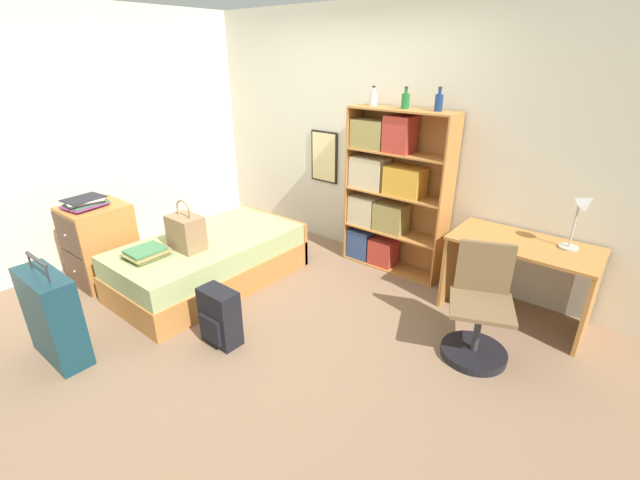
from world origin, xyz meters
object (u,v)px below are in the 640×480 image
Objects in this scene: backpack at (220,317)px; bookcase at (385,192)px; bottle_clear at (439,102)px; desk_lamp at (583,211)px; dresser at (100,244)px; book_stack_on_bed at (146,253)px; suitcase at (53,317)px; handbag at (186,232)px; bottle_green at (373,98)px; desk_chair at (478,323)px; desk at (520,266)px; bed at (212,260)px; magazine_pile_on_dresser at (85,203)px; bottle_brown at (405,100)px.

bookcase is at bearing 83.07° from backpack.
bottle_clear is 0.43× the size of desk_lamp.
backpack is at bearing 2.77° from dresser.
suitcase reaches higher than book_stack_on_bed.
handbag is 2.19m from bottle_green.
suitcase is 1.72× the size of desk_lamp.
suitcase is at bearing -117.58° from bottle_clear.
bottle_clear reaches higher than desk_chair.
desk_chair reaches higher than desk.
handbag reaches higher than dresser.
bottle_green is (0.88, 1.45, 1.48)m from bed.
bookcase is 1.02m from bottle_clear.
bed is 2.60m from bottle_clear.
desk_lamp is (2.94, 1.98, 0.51)m from book_stack_on_bed.
magazine_pile_on_dresser is 1.85× the size of bottle_clear.
dresser is at bearing -159.78° from desk_chair.
bottle_green is 2.09m from desk_lamp.
desk_lamp is at bearing -2.89° from bottle_clear.
bottle_clear is 1.57m from desk.
handbag is 1.24× the size of magazine_pile_on_dresser.
bottle_green is (-0.21, 0.03, 0.90)m from bookcase.
bottle_green is 0.39× the size of backpack.
bottle_green is at bearing 171.46° from bookcase.
bed is 8.83× the size of bottle_clear.
desk_lamp reaches higher than desk.
bottle_brown reaches higher than desk_chair.
bottle_green is 0.95× the size of bottle_brown.
bed is 0.48m from handbag.
handbag is 1.04m from magazine_pile_on_dresser.
bottle_green is at bearing 173.79° from desk.
backpack is (0.94, 0.02, -0.28)m from book_stack_on_bed.
book_stack_on_bed is 0.46× the size of dresser.
bookcase reaches higher than desk_lamp.
bed is 2.40m from bottle_brown.
book_stack_on_bed is at bearing -146.08° from desk_lamp.
bookcase is (1.05, 1.68, 0.18)m from handbag.
suitcase is (0.14, -0.85, -0.16)m from book_stack_on_bed.
desk_chair is at bearing 20.84° from magazine_pile_on_dresser.
magazine_pile_on_dresser is at bearing -172.32° from book_stack_on_bed.
bed reaches higher than backpack.
magazine_pile_on_dresser is 1.96× the size of bottle_brown.
dresser is 1.65× the size of desk_lamp.
desk_lamp is (1.76, -0.04, 0.20)m from bookcase.
desk_lamp reaches higher than handbag.
desk_lamp reaches higher than desk_chair.
dresser is 4.28m from desk_lamp.
handbag is 0.57× the size of suitcase.
dresser is 2.08× the size of magazine_pile_on_dresser.
magazine_pile_on_dresser reaches higher than desk_chair.
backpack is (-1.67, -1.85, -0.26)m from desk.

